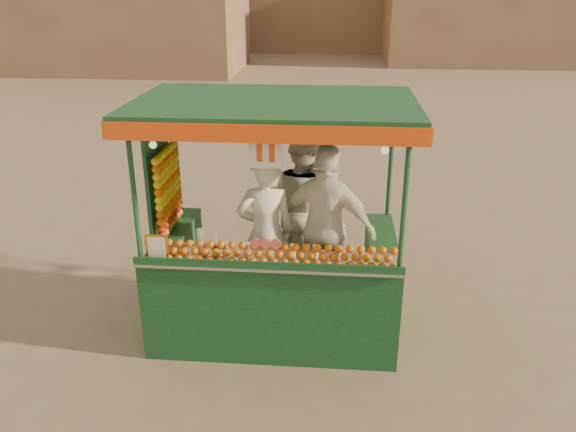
# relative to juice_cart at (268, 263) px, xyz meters

# --- Properties ---
(ground) EXTENTS (90.00, 90.00, 0.00)m
(ground) POSITION_rel_juice_cart_xyz_m (0.41, 0.07, -0.83)
(ground) COLOR #725D51
(ground) RESTS_ON ground
(building_right) EXTENTS (9.00, 6.00, 5.00)m
(building_right) POSITION_rel_juice_cart_xyz_m (7.41, 24.07, 1.67)
(building_right) COLOR #876D4D
(building_right) RESTS_ON ground
(juice_cart) EXTENTS (2.81, 1.82, 2.55)m
(juice_cart) POSITION_rel_juice_cart_xyz_m (0.00, 0.00, 0.00)
(juice_cart) COLOR #0F391E
(juice_cart) RESTS_ON ground
(vendor_left) EXTENTS (0.71, 0.57, 1.70)m
(vendor_left) POSITION_rel_juice_cart_xyz_m (-0.03, 0.08, 0.32)
(vendor_left) COLOR white
(vendor_left) RESTS_ON ground
(vendor_middle) EXTENTS (1.10, 1.12, 1.82)m
(vendor_middle) POSITION_rel_juice_cart_xyz_m (0.35, 0.69, 0.38)
(vendor_middle) COLOR silver
(vendor_middle) RESTS_ON ground
(vendor_right) EXTENTS (1.15, 0.76, 1.81)m
(vendor_right) POSITION_rel_juice_cart_xyz_m (0.61, 0.12, 0.38)
(vendor_right) COLOR white
(vendor_right) RESTS_ON ground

